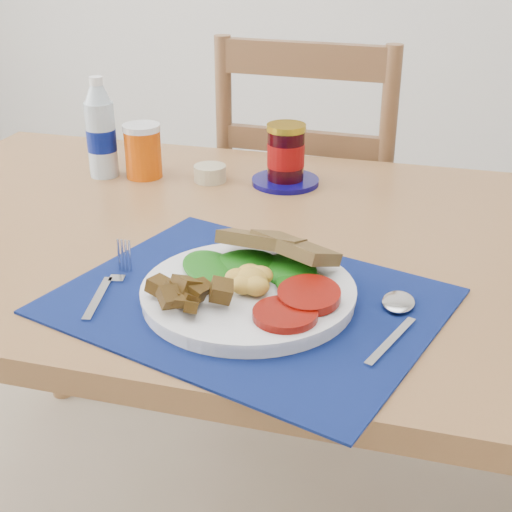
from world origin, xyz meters
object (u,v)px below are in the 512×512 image
Objects in this scene: chair_far at (313,189)px; breakfast_plate at (244,288)px; water_bottle at (101,133)px; juice_glass at (143,152)px; jam_on_saucer at (286,158)px.

breakfast_plate is at bearing 97.27° from chair_far.
breakfast_plate is 1.45× the size of water_bottle.
breakfast_plate is at bearing -52.70° from juice_glass.
breakfast_plate is 2.18× the size of jam_on_saucer.
jam_on_saucer reaches higher than breakfast_plate.
water_bottle is 1.51× the size of jam_on_saucer.
jam_on_saucer is at bearing 94.54° from chair_far.
water_bottle is 0.38m from jam_on_saucer.
water_bottle is 1.98× the size of juice_glass.
chair_far is 5.88× the size of water_bottle.
chair_far is 0.42m from jam_on_saucer.
jam_on_saucer is at bearing 110.15° from breakfast_plate.
chair_far is 8.86× the size of jam_on_saucer.
jam_on_saucer reaches higher than juice_glass.
jam_on_saucer is at bearing 6.84° from juice_glass.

